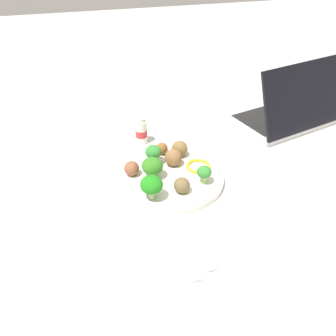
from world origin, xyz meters
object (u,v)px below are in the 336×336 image
Objects in this scene: pepper_ring_back_right at (198,166)px; meatball_near_rim at (180,149)px; yogurt_bottle at (141,132)px; broccoli_floret_center at (204,173)px; plate at (168,177)px; meatball_front_left at (182,185)px; broccoli_floret_front_left at (152,185)px; broccoli_floret_near_rim at (153,152)px; broccoli_floret_mid_right at (153,167)px; fork at (200,251)px; meatball_back_left at (173,157)px; knife at (183,255)px; napkin at (190,252)px; laptop at (287,112)px; meatball_mid_right at (132,168)px; meatball_front_right at (162,149)px.

meatball_near_rim is at bearing -155.84° from pepper_ring_back_right.
broccoli_floret_center is at bearing 21.25° from yogurt_bottle.
plate is 7.32× the size of meatball_front_left.
broccoli_floret_near_rim is at bearing 164.77° from broccoli_floret_front_left.
meatball_near_rim is at bearing 145.18° from plate.
broccoli_floret_mid_right reaches higher than pepper_ring_back_right.
fork is (0.20, -0.08, -0.04)m from broccoli_floret_center.
broccoli_floret_mid_right is 1.42× the size of meatball_front_left.
fork is (0.17, 0.06, -0.05)m from broccoli_floret_front_left.
meatball_back_left is 0.31× the size of knife.
meatball_near_rim is (-0.15, 0.04, 0.00)m from meatball_front_left.
pepper_ring_back_right is at bearing 29.76° from yogurt_bottle.
pepper_ring_back_right reaches higher than knife.
broccoli_floret_front_left is 0.35× the size of napkin.
laptop is (-0.14, 0.47, -0.01)m from broccoli_floret_near_rim.
broccoli_floret_center is at bearing 63.75° from meatball_mid_right.
napkin is (0.19, -0.10, -0.04)m from broccoli_floret_center.
meatball_near_rim is 0.69× the size of pepper_ring_back_right.
yogurt_bottle is (-0.27, -0.04, 0.00)m from meatball_front_left.
plate is 6.24× the size of meatball_back_left.
napkin is at bearing -5.61° from meatball_front_right.
meatball_back_left is (-0.01, 0.11, 0.00)m from meatball_mid_right.
broccoli_floret_front_left is at bearing -15.23° from broccoli_floret_near_rim.
knife is (0.30, -0.07, -0.03)m from meatball_back_left.
knife is at bearing -15.87° from meatball_near_rim.
meatball_back_left reaches higher than meatball_front_right.
meatball_back_left is at bearing 167.44° from knife.
broccoli_floret_center is 0.17m from meatball_front_right.
broccoli_floret_near_rim reaches higher than meatball_mid_right.
laptop reaches higher than pepper_ring_back_right.
meatball_mid_right is 0.28m from napkin.
plate is at bearing 74.40° from meatball_mid_right.
meatball_mid_right is 0.22× the size of napkin.
yogurt_bottle reaches higher than broccoli_floret_front_left.
meatball_back_left is at bearing 144.45° from broccoli_floret_front_left.
meatball_near_rim is 0.25× the size of napkin.
meatball_front_left reaches higher than plate.
broccoli_floret_front_left reaches higher than meatball_front_left.
pepper_ring_back_right is at bearing 64.90° from broccoli_floret_near_rim.
yogurt_bottle is at bearing 175.80° from broccoli_floret_mid_right.
meatball_front_right is 0.11m from yogurt_bottle.
broccoli_floret_front_left is 0.08m from meatball_front_left.
fork is at bearing -21.83° from broccoli_floret_center.
broccoli_floret_center is at bearing 152.96° from napkin.
meatball_front_left is at bearing -6.09° from meatball_back_left.
fork is (0.26, -0.09, -0.01)m from pepper_ring_back_right.
yogurt_bottle is at bearing -158.75° from broccoli_floret_center.
broccoli_floret_center is at bearing 100.43° from broccoli_floret_front_left.
broccoli_floret_near_rim is 0.08m from meatball_near_rim.
meatball_front_left is 0.48× the size of yogurt_bottle.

